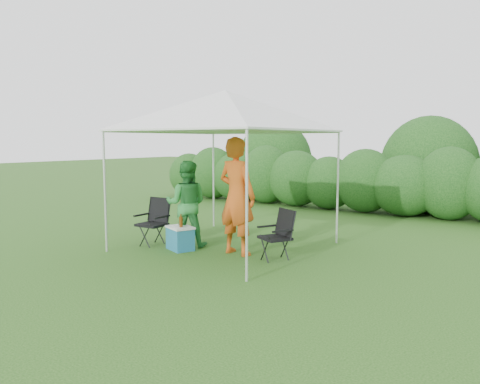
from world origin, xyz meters
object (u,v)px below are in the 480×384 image
Objects in this scene: chair_left at (155,218)px; man at (237,196)px; canopy at (226,111)px; cooler at (180,238)px; woman at (186,204)px; chair_right at (279,231)px.

man is (1.70, 0.28, 0.51)m from chair_left.
canopy is 2.39m from chair_left.
man is at bearing 39.64° from cooler.
canopy reaches higher than man.
man reaches higher than woman.
woman is (-0.64, -0.36, -1.67)m from canopy.
cooler is (-0.54, -0.64, -2.25)m from canopy.
chair_left is 0.74m from cooler.
canopy reaches higher than chair_left.
man is at bearing 149.61° from woman.
woman is (-1.89, -0.15, 0.32)m from chair_right.
chair_left is at bearing -144.39° from chair_right.
man is 1.33m from cooler.
man reaches higher than cooler.
canopy is 1.56m from man.
canopy reaches higher than chair_right.
cooler is at bearing 22.48° from man.
woman is at bearing 17.89° from chair_left.
chair_right is at bearing -9.55° from canopy.
canopy is at bearing 71.15° from cooler.
man is (0.47, -0.31, -1.46)m from canopy.
man is 1.27× the size of woman.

